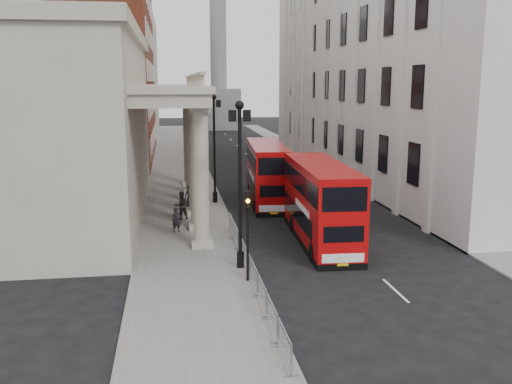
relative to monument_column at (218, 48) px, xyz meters
name	(u,v)px	position (x,y,z in m)	size (l,w,h in m)	color
ground	(265,298)	(-6.00, -92.00, -15.98)	(260.00, 260.00, 0.00)	black
sidewalk_west	(181,182)	(-9.00, -62.00, -15.92)	(6.00, 140.00, 0.12)	slate
sidewalk_east	(350,178)	(7.50, -62.00, -15.92)	(3.00, 140.00, 0.12)	slate
kerb	(213,181)	(-6.05, -62.00, -15.91)	(0.20, 140.00, 0.14)	slate
portico_building	(75,130)	(-16.50, -74.00, -9.98)	(9.00, 28.00, 12.00)	gray
brick_building	(112,68)	(-16.50, -44.00, -4.98)	(9.00, 32.00, 22.00)	brown
west_building_far	(130,78)	(-16.50, -12.00, -5.98)	(9.00, 30.00, 20.00)	gray
east_building	(372,49)	(10.00, -60.00, -3.48)	(8.00, 55.00, 25.00)	beige
monument_column	(218,48)	(0.00, 0.00, 0.00)	(8.00, 8.00, 54.20)	#60605E
lamp_post_south	(240,173)	(-6.60, -88.00, -11.07)	(1.05, 0.44, 8.32)	black
lamp_post_mid	(214,141)	(-6.60, -72.00, -11.07)	(1.05, 0.44, 8.32)	black
lamp_post_north	(202,125)	(-6.60, -56.00, -11.07)	(1.05, 0.44, 8.32)	black
traffic_light	(248,219)	(-6.50, -90.02, -12.88)	(0.28, 0.33, 4.30)	black
crowd_barriers	(250,268)	(-6.35, -89.78, -15.31)	(0.50, 18.75, 1.10)	gray
bus_near	(321,201)	(-1.31, -83.63, -13.54)	(3.10, 10.92, 4.67)	#B00809
bus_far	(267,172)	(-2.50, -71.94, -13.58)	(3.35, 10.82, 4.60)	#9F0708
pedestrian_a	(176,220)	(-9.68, -80.63, -15.08)	(0.57, 0.37, 1.56)	black
pedestrian_b	(181,206)	(-9.31, -77.25, -14.90)	(0.93, 0.73, 1.92)	black
pedestrian_c	(190,195)	(-8.57, -73.26, -15.02)	(0.82, 0.54, 1.69)	black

